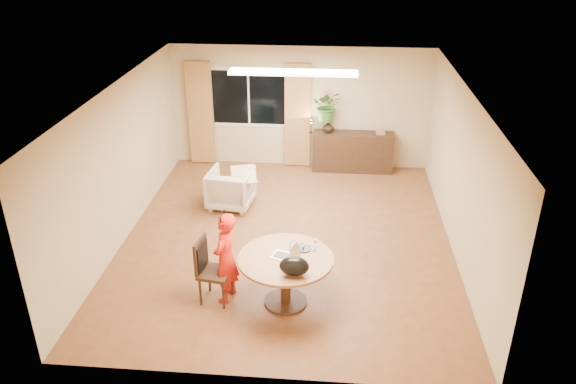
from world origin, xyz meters
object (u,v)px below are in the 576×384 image
object	(u,v)px
armchair	(231,188)
sideboard	(353,152)
dining_chair	(215,271)
child	(226,258)
dining_table	(286,267)

from	to	relation	value
armchair	sideboard	bearing A→B (deg)	-133.14
dining_chair	child	world-z (taller)	child
dining_table	dining_chair	world-z (taller)	dining_chair
sideboard	dining_table	bearing A→B (deg)	-102.00
dining_chair	sideboard	world-z (taller)	dining_chair
dining_chair	dining_table	bearing A→B (deg)	10.26
child	dining_chair	bearing A→B (deg)	-55.95
dining_chair	sideboard	bearing A→B (deg)	76.81
dining_table	sideboard	size ratio (longest dim) A/B	0.78
dining_table	dining_chair	distance (m)	1.00
armchair	dining_chair	bearing A→B (deg)	103.40
dining_chair	armchair	distance (m)	2.92
dining_chair	armchair	world-z (taller)	dining_chair
dining_chair	sideboard	size ratio (longest dim) A/B	0.57
dining_table	armchair	xyz separation A→B (m)	(-1.29, 2.89, -0.22)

